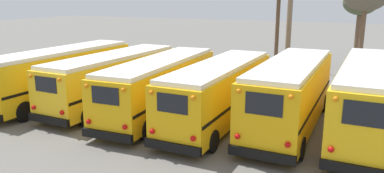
{
  "coord_description": "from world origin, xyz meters",
  "views": [
    {
      "loc": [
        7.91,
        -17.13,
        6.18
      ],
      "look_at": [
        0.0,
        0.06,
        1.6
      ],
      "focal_mm": 35.0,
      "sensor_mm": 36.0,
      "label": 1
    }
  ],
  "objects_px": {
    "school_bus_1": "(114,77)",
    "school_bus_3": "(220,91)",
    "school_bus_4": "(290,92)",
    "utility_pole": "(289,21)",
    "school_bus_0": "(62,73)",
    "school_bus_2": "(161,84)",
    "bare_tree_2": "(361,4)",
    "school_bus_5": "(368,97)"
  },
  "relations": [
    {
      "from": "school_bus_2",
      "to": "bare_tree_2",
      "type": "relative_size",
      "value": 1.5
    },
    {
      "from": "school_bus_3",
      "to": "school_bus_4",
      "type": "xyz_separation_m",
      "value": [
        3.33,
        0.66,
        0.12
      ]
    },
    {
      "from": "school_bus_0",
      "to": "school_bus_1",
      "type": "relative_size",
      "value": 1.04
    },
    {
      "from": "school_bus_1",
      "to": "school_bus_2",
      "type": "height_order",
      "value": "school_bus_2"
    },
    {
      "from": "school_bus_1",
      "to": "school_bus_4",
      "type": "height_order",
      "value": "school_bus_4"
    },
    {
      "from": "school_bus_4",
      "to": "school_bus_5",
      "type": "bearing_deg",
      "value": 8.13
    },
    {
      "from": "school_bus_1",
      "to": "school_bus_3",
      "type": "xyz_separation_m",
      "value": [
        6.65,
        -0.43,
        0.01
      ]
    },
    {
      "from": "school_bus_3",
      "to": "utility_pole",
      "type": "relative_size",
      "value": 1.14
    },
    {
      "from": "utility_pole",
      "to": "school_bus_2",
      "type": "bearing_deg",
      "value": -115.21
    },
    {
      "from": "school_bus_4",
      "to": "school_bus_2",
      "type": "bearing_deg",
      "value": -174.33
    },
    {
      "from": "school_bus_0",
      "to": "school_bus_2",
      "type": "relative_size",
      "value": 1.03
    },
    {
      "from": "school_bus_4",
      "to": "utility_pole",
      "type": "distance_m",
      "value": 9.91
    },
    {
      "from": "school_bus_0",
      "to": "school_bus_1",
      "type": "distance_m",
      "value": 3.38
    },
    {
      "from": "school_bus_2",
      "to": "school_bus_4",
      "type": "xyz_separation_m",
      "value": [
        6.65,
        0.66,
        0.12
      ]
    },
    {
      "from": "school_bus_1",
      "to": "school_bus_3",
      "type": "height_order",
      "value": "school_bus_3"
    },
    {
      "from": "school_bus_0",
      "to": "school_bus_2",
      "type": "distance_m",
      "value": 6.66
    },
    {
      "from": "school_bus_4",
      "to": "bare_tree_2",
      "type": "distance_m",
      "value": 18.42
    },
    {
      "from": "school_bus_0",
      "to": "school_bus_4",
      "type": "height_order",
      "value": "school_bus_4"
    },
    {
      "from": "school_bus_0",
      "to": "school_bus_5",
      "type": "relative_size",
      "value": 0.98
    },
    {
      "from": "school_bus_4",
      "to": "school_bus_5",
      "type": "relative_size",
      "value": 0.92
    },
    {
      "from": "bare_tree_2",
      "to": "school_bus_3",
      "type": "bearing_deg",
      "value": -107.04
    },
    {
      "from": "bare_tree_2",
      "to": "school_bus_5",
      "type": "bearing_deg",
      "value": -86.8
    },
    {
      "from": "school_bus_4",
      "to": "school_bus_1",
      "type": "bearing_deg",
      "value": -178.68
    },
    {
      "from": "school_bus_0",
      "to": "utility_pole",
      "type": "height_order",
      "value": "utility_pole"
    },
    {
      "from": "school_bus_2",
      "to": "bare_tree_2",
      "type": "distance_m",
      "value": 20.97
    },
    {
      "from": "school_bus_0",
      "to": "school_bus_5",
      "type": "distance_m",
      "value": 16.68
    },
    {
      "from": "school_bus_3",
      "to": "utility_pole",
      "type": "distance_m",
      "value": 10.47
    },
    {
      "from": "school_bus_2",
      "to": "utility_pole",
      "type": "distance_m",
      "value": 11.4
    },
    {
      "from": "school_bus_0",
      "to": "utility_pole",
      "type": "relative_size",
      "value": 1.19
    },
    {
      "from": "school_bus_1",
      "to": "school_bus_5",
      "type": "relative_size",
      "value": 0.94
    },
    {
      "from": "utility_pole",
      "to": "bare_tree_2",
      "type": "height_order",
      "value": "utility_pole"
    },
    {
      "from": "school_bus_4",
      "to": "school_bus_5",
      "type": "distance_m",
      "value": 3.36
    },
    {
      "from": "school_bus_3",
      "to": "bare_tree_2",
      "type": "height_order",
      "value": "bare_tree_2"
    },
    {
      "from": "school_bus_0",
      "to": "bare_tree_2",
      "type": "relative_size",
      "value": 1.55
    },
    {
      "from": "school_bus_1",
      "to": "bare_tree_2",
      "type": "distance_m",
      "value": 22.25
    },
    {
      "from": "school_bus_2",
      "to": "school_bus_3",
      "type": "height_order",
      "value": "school_bus_3"
    },
    {
      "from": "school_bus_2",
      "to": "school_bus_5",
      "type": "xyz_separation_m",
      "value": [
        9.98,
        1.14,
        0.17
      ]
    },
    {
      "from": "bare_tree_2",
      "to": "utility_pole",
      "type": "bearing_deg",
      "value": -116.72
    },
    {
      "from": "school_bus_4",
      "to": "school_bus_0",
      "type": "bearing_deg",
      "value": -176.37
    },
    {
      "from": "school_bus_1",
      "to": "school_bus_5",
      "type": "xyz_separation_m",
      "value": [
        13.3,
        0.7,
        0.17
      ]
    },
    {
      "from": "school_bus_2",
      "to": "school_bus_5",
      "type": "relative_size",
      "value": 0.95
    },
    {
      "from": "school_bus_5",
      "to": "school_bus_0",
      "type": "bearing_deg",
      "value": -175.46
    }
  ]
}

